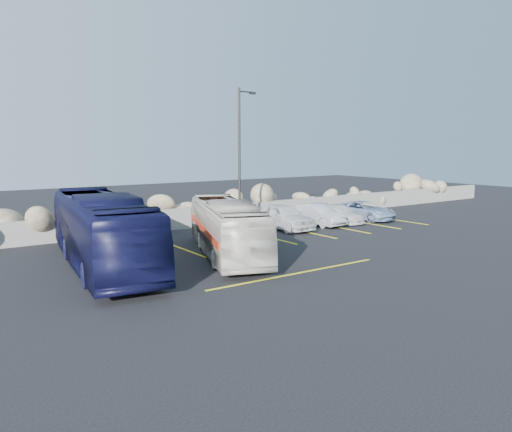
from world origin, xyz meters
TOP-DOWN VIEW (x-y plane):
  - ground at (0.00, 0.00)m, footprint 90.00×90.00m
  - seawall at (0.00, 12.00)m, footprint 60.00×0.40m
  - riprap_pile at (0.00, 13.20)m, footprint 54.00×2.80m
  - parking_lines at (4.64, 5.57)m, footprint 18.16×9.36m
  - lamppost at (2.56, 9.50)m, footprint 1.14×0.18m
  - vintage_bus at (-1.51, 4.45)m, footprint 5.11×9.02m
  - tour_coach at (-6.70, 5.48)m, footprint 3.89×10.88m
  - car_a at (4.87, 8.44)m, footprint 1.86×4.43m
  - car_b at (7.49, 8.42)m, footprint 1.41×3.91m
  - car_c at (9.34, 8.45)m, footprint 1.61×3.81m
  - car_d at (11.51, 8.34)m, footprint 2.39×4.50m

SIDE VIEW (x-z plane):
  - ground at x=0.00m, z-range 0.00..0.00m
  - parking_lines at x=4.64m, z-range 0.00..0.01m
  - car_c at x=9.34m, z-range 0.00..1.10m
  - seawall at x=0.00m, z-range 0.00..1.20m
  - car_d at x=11.51m, z-range 0.00..1.21m
  - car_b at x=7.49m, z-range 0.00..1.28m
  - car_a at x=4.87m, z-range 0.00..1.50m
  - vintage_bus at x=-1.51m, z-range 0.00..2.47m
  - riprap_pile at x=0.00m, z-range 0.00..2.60m
  - tour_coach at x=-6.70m, z-range 0.00..2.96m
  - lamppost at x=2.56m, z-range 0.30..8.30m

